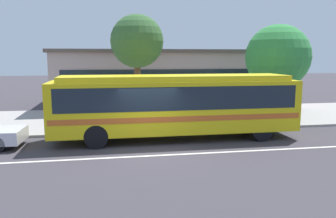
% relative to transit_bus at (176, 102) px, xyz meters
% --- Properties ---
extents(ground_plane, '(120.00, 120.00, 0.00)m').
position_rel_transit_bus_xyz_m(ground_plane, '(-1.42, -1.77, -1.72)').
color(ground_plane, '#3B373D').
extents(sidewalk_slab, '(60.00, 8.00, 0.12)m').
position_rel_transit_bus_xyz_m(sidewalk_slab, '(-1.42, 5.35, -1.66)').
color(sidewalk_slab, '#9D9791').
rests_on(sidewalk_slab, ground_plane).
extents(lane_stripe_center, '(56.00, 0.16, 0.01)m').
position_rel_transit_bus_xyz_m(lane_stripe_center, '(-1.42, -2.57, -1.72)').
color(lane_stripe_center, silver).
rests_on(lane_stripe_center, ground_plane).
extents(transit_bus, '(11.18, 2.52, 2.96)m').
position_rel_transit_bus_xyz_m(transit_bus, '(0.00, 0.00, 0.00)').
color(transit_bus, gold).
rests_on(transit_bus, ground_plane).
extents(pedestrian_waiting_near_sign, '(0.48, 0.48, 1.64)m').
position_rel_transit_bus_xyz_m(pedestrian_waiting_near_sign, '(-4.93, 3.08, -0.64)').
color(pedestrian_waiting_near_sign, '#675F4A').
rests_on(pedestrian_waiting_near_sign, sidewalk_slab).
extents(bus_stop_sign, '(0.08, 0.44, 2.66)m').
position_rel_transit_bus_xyz_m(bus_stop_sign, '(4.03, 1.75, 0.10)').
color(bus_stop_sign, gray).
rests_on(bus_stop_sign, sidewalk_slab).
extents(street_tree_near_stop, '(2.96, 2.96, 6.01)m').
position_rel_transit_bus_xyz_m(street_tree_near_stop, '(-1.38, 4.08, 2.89)').
color(street_tree_near_stop, brown).
rests_on(street_tree_near_stop, sidewalk_slab).
extents(street_tree_mid_block, '(3.83, 3.83, 5.58)m').
position_rel_transit_bus_xyz_m(street_tree_mid_block, '(6.95, 3.85, 2.05)').
color(street_tree_mid_block, brown).
rests_on(street_tree_mid_block, sidewalk_slab).
extents(station_building, '(17.92, 9.19, 4.30)m').
position_rel_transit_bus_xyz_m(station_building, '(2.01, 11.73, 0.44)').
color(station_building, '#A99192').
rests_on(station_building, ground_plane).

